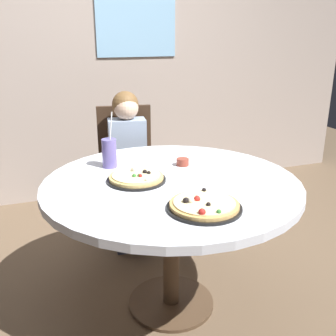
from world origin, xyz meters
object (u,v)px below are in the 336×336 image
at_px(diner_child, 129,177).
at_px(sauce_bowl, 183,162).
at_px(pizza_veggie, 136,178).
at_px(soda_cup, 109,153).
at_px(chair_wooden, 126,163).
at_px(pizza_cheese, 204,205).
at_px(dining_table, 171,196).

xyz_separation_m(diner_child, sauce_bowl, (0.16, -0.61, 0.29)).
bearing_deg(pizza_veggie, soda_cup, 106.99).
distance_m(chair_wooden, pizza_cheese, 1.38).
bearing_deg(pizza_cheese, diner_child, 90.94).
bearing_deg(chair_wooden, dining_table, -90.83).
height_order(chair_wooden, soda_cup, soda_cup).
relative_size(chair_wooden, soda_cup, 3.09).
relative_size(diner_child, pizza_cheese, 3.36).
bearing_deg(pizza_veggie, diner_child, 78.31).
distance_m(pizza_cheese, soda_cup, 0.73).
bearing_deg(sauce_bowl, dining_table, -125.69).
xyz_separation_m(dining_table, sauce_bowl, (0.14, 0.20, 0.11)).
height_order(chair_wooden, sauce_bowl, chair_wooden).
xyz_separation_m(pizza_veggie, soda_cup, (-0.08, 0.26, 0.06)).
height_order(pizza_veggie, soda_cup, soda_cup).
relative_size(chair_wooden, pizza_veggie, 3.18).
bearing_deg(pizza_cheese, pizza_veggie, 112.48).
relative_size(pizza_veggie, pizza_cheese, 0.93).
height_order(pizza_cheese, soda_cup, soda_cup).
bearing_deg(sauce_bowl, diner_child, 104.32).
xyz_separation_m(dining_table, pizza_veggie, (-0.17, 0.06, 0.11)).
distance_m(dining_table, soda_cup, 0.43).
height_order(pizza_cheese, sauce_bowl, pizza_cheese).
distance_m(diner_child, pizza_veggie, 0.82).
height_order(diner_child, pizza_cheese, diner_child).
relative_size(dining_table, diner_child, 1.20).
bearing_deg(sauce_bowl, soda_cup, 163.57).
height_order(chair_wooden, pizza_veggie, chair_wooden).
relative_size(diner_child, soda_cup, 3.52).
xyz_separation_m(chair_wooden, soda_cup, (-0.26, -0.67, 0.30)).
height_order(pizza_veggie, pizza_cheese, same).
distance_m(dining_table, diner_child, 0.83).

